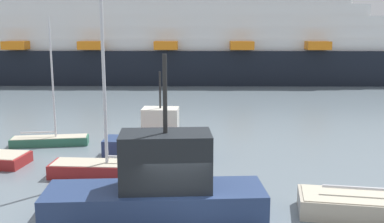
{
  "coord_description": "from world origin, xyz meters",
  "views": [
    {
      "loc": [
        1.14,
        -15.51,
        7.48
      ],
      "look_at": [
        0.0,
        13.57,
        1.87
      ],
      "focal_mm": 41.36,
      "sensor_mm": 36.0,
      "label": 1
    }
  ],
  "objects_px": {
    "fishing_boat_1": "(159,187)",
    "cruise_ship": "(134,44)",
    "sailboat_1": "(50,139)",
    "fishing_boat_0": "(157,140)",
    "sailboat_0": "(117,165)"
  },
  "relations": [
    {
      "from": "fishing_boat_1",
      "to": "cruise_ship",
      "type": "height_order",
      "value": "cruise_ship"
    },
    {
      "from": "sailboat_1",
      "to": "cruise_ship",
      "type": "bearing_deg",
      "value": 80.4
    },
    {
      "from": "sailboat_1",
      "to": "fishing_boat_1",
      "type": "relative_size",
      "value": 0.91
    },
    {
      "from": "sailboat_1",
      "to": "cruise_ship",
      "type": "height_order",
      "value": "cruise_ship"
    },
    {
      "from": "fishing_boat_0",
      "to": "fishing_boat_1",
      "type": "bearing_deg",
      "value": -81.76
    },
    {
      "from": "sailboat_1",
      "to": "fishing_boat_0",
      "type": "distance_m",
      "value": 7.53
    },
    {
      "from": "fishing_boat_0",
      "to": "fishing_boat_1",
      "type": "height_order",
      "value": "fishing_boat_1"
    },
    {
      "from": "fishing_boat_1",
      "to": "sailboat_1",
      "type": "bearing_deg",
      "value": 122.49
    },
    {
      "from": "sailboat_0",
      "to": "fishing_boat_0",
      "type": "bearing_deg",
      "value": -111.96
    },
    {
      "from": "sailboat_0",
      "to": "fishing_boat_0",
      "type": "distance_m",
      "value": 3.97
    },
    {
      "from": "sailboat_0",
      "to": "sailboat_1",
      "type": "height_order",
      "value": "sailboat_0"
    },
    {
      "from": "cruise_ship",
      "to": "fishing_boat_1",
      "type": "bearing_deg",
      "value": -80.77
    },
    {
      "from": "sailboat_1",
      "to": "fishing_boat_1",
      "type": "height_order",
      "value": "sailboat_1"
    },
    {
      "from": "sailboat_1",
      "to": "fishing_boat_1",
      "type": "distance_m",
      "value": 13.38
    },
    {
      "from": "fishing_boat_0",
      "to": "fishing_boat_1",
      "type": "xyz_separation_m",
      "value": [
        1.05,
        -8.29,
        0.26
      ]
    }
  ]
}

